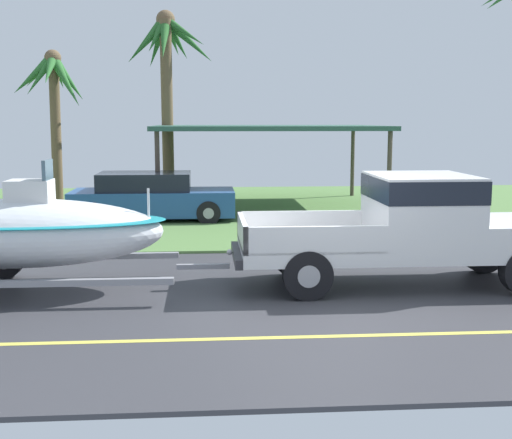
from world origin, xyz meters
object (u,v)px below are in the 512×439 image
Objects in this scene: parked_sedan_near at (151,198)px; pickup_truck_towing at (418,225)px; carport_awning at (267,129)px; palm_tree_mid at (166,58)px; boat_on_trailer at (15,232)px; palm_tree_near_right at (54,89)px.

pickup_truck_towing is at bearing -56.85° from parked_sedan_near.
carport_awning reaches higher than pickup_truck_towing.
boat_on_trailer is at bearing -99.15° from palm_tree_mid.
boat_on_trailer is 8.08m from parked_sedan_near.
carport_awning is 1.14× the size of palm_tree_mid.
carport_awning reaches higher than boat_on_trailer.
palm_tree_mid is (3.60, 0.36, 1.02)m from palm_tree_near_right.
palm_tree_near_right is at bearing 175.95° from carport_awning.
palm_tree_near_right reaches higher than boat_on_trailer.
palm_tree_mid is at bearing 5.79° from palm_tree_near_right.
parked_sedan_near is at bearing -139.60° from carport_awning.
parked_sedan_near is 5.72m from palm_tree_mid.
boat_on_trailer is 1.22× the size of palm_tree_near_right.
palm_tree_near_right is (-6.88, 0.49, 1.29)m from carport_awning.
boat_on_trailer reaches higher than pickup_truck_towing.
boat_on_trailer is at bearing -115.35° from carport_awning.
parked_sedan_near is (-5.17, 7.91, -0.38)m from pickup_truck_towing.
pickup_truck_towing is 0.91× the size of boat_on_trailer.
parked_sedan_near is at bearing -94.15° from palm_tree_mid.
palm_tree_mid reaches higher than boat_on_trailer.
carport_awning reaches higher than parked_sedan_near.
carport_awning is (5.19, 10.95, 1.54)m from boat_on_trailer.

